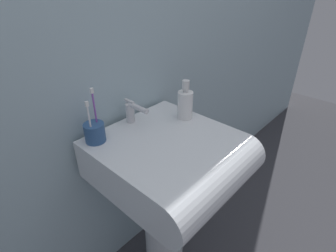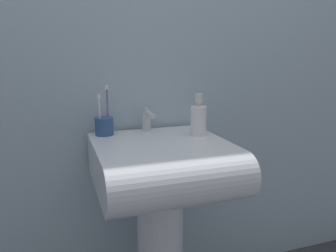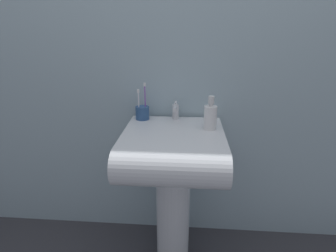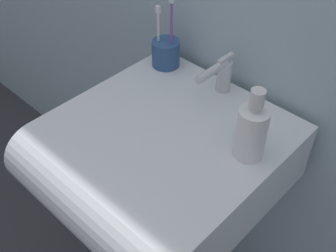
% 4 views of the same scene
% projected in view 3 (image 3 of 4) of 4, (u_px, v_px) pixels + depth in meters
% --- Properties ---
extents(wall_back, '(5.00, 0.05, 2.40)m').
position_uv_depth(wall_back, '(177.00, 58.00, 1.53)').
color(wall_back, '#9EB7C1').
rests_on(wall_back, ground).
extents(sink_pedestal, '(0.20, 0.20, 0.68)m').
position_uv_depth(sink_pedestal, '(173.00, 211.00, 1.56)').
color(sink_pedestal, white).
rests_on(sink_pedestal, ground).
extents(sink_basin, '(0.53, 0.57, 0.17)m').
position_uv_depth(sink_basin, '(173.00, 151.00, 1.35)').
color(sink_basin, white).
rests_on(sink_basin, sink_pedestal).
extents(faucet, '(0.04, 0.14, 0.10)m').
position_uv_depth(faucet, '(176.00, 110.00, 1.53)').
color(faucet, silver).
rests_on(faucet, sink_basin).
extents(toothbrush_cup, '(0.08, 0.08, 0.22)m').
position_uv_depth(toothbrush_cup, '(142.00, 112.00, 1.55)').
color(toothbrush_cup, '#2D5184').
rests_on(toothbrush_cup, sink_basin).
extents(soap_bottle, '(0.07, 0.07, 0.18)m').
position_uv_depth(soap_bottle, '(210.00, 117.00, 1.39)').
color(soap_bottle, white).
rests_on(soap_bottle, sink_basin).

